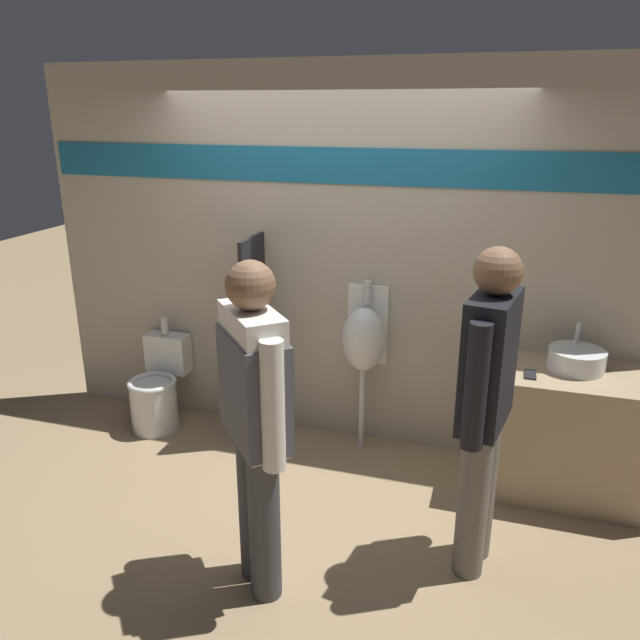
# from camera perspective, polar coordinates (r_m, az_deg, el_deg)

# --- Properties ---
(ground_plane) EXTENTS (16.00, 16.00, 0.00)m
(ground_plane) POSITION_cam_1_polar(r_m,az_deg,el_deg) (4.45, -0.66, -13.59)
(ground_plane) COLOR #997F5B
(display_wall) EXTENTS (4.52, 0.07, 2.70)m
(display_wall) POSITION_cam_1_polar(r_m,az_deg,el_deg) (4.45, 1.63, 5.51)
(display_wall) COLOR #B2A893
(display_wall) RESTS_ON ground_plane
(sink_counter) EXTENTS (1.07, 0.60, 0.83)m
(sink_counter) POSITION_cam_1_polar(r_m,az_deg,el_deg) (4.36, 22.32, -9.61)
(sink_counter) COLOR tan
(sink_counter) RESTS_ON ground_plane
(sink_basin) EXTENTS (0.35, 0.35, 0.27)m
(sink_basin) POSITION_cam_1_polar(r_m,az_deg,el_deg) (4.21, 22.40, -3.35)
(sink_basin) COLOR silver
(sink_basin) RESTS_ON sink_counter
(cell_phone) EXTENTS (0.07, 0.14, 0.01)m
(cell_phone) POSITION_cam_1_polar(r_m,az_deg,el_deg) (4.04, 18.66, -4.74)
(cell_phone) COLOR #232328
(cell_phone) RESTS_ON sink_counter
(divider_near_counter) EXTENTS (0.03, 0.41, 1.54)m
(divider_near_counter) POSITION_cam_1_polar(r_m,az_deg,el_deg) (4.59, -5.97, -1.90)
(divider_near_counter) COLOR black
(divider_near_counter) RESTS_ON ground_plane
(urinal_near_counter) EXTENTS (0.31, 0.27, 1.25)m
(urinal_near_counter) POSITION_cam_1_polar(r_m,az_deg,el_deg) (4.40, 4.03, -1.79)
(urinal_near_counter) COLOR silver
(urinal_near_counter) RESTS_ON ground_plane
(toilet) EXTENTS (0.37, 0.53, 0.84)m
(toilet) POSITION_cam_1_polar(r_m,az_deg,el_deg) (5.05, -14.64, -6.30)
(toilet) COLOR silver
(toilet) RESTS_ON ground_plane
(person_in_vest) EXTENTS (0.48, 0.50, 1.75)m
(person_in_vest) POSITION_cam_1_polar(r_m,az_deg,el_deg) (3.03, -5.96, -8.17)
(person_in_vest) COLOR #3D3D42
(person_in_vest) RESTS_ON ground_plane
(person_with_lanyard) EXTENTS (0.27, 0.61, 1.78)m
(person_with_lanyard) POSITION_cam_1_polar(r_m,az_deg,el_deg) (3.29, 14.90, -7.21)
(person_with_lanyard) COLOR #666056
(person_with_lanyard) RESTS_ON ground_plane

